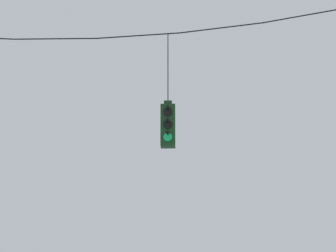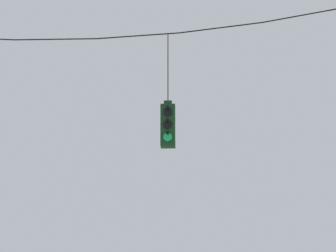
{
  "view_description": "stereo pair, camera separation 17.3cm",
  "coord_description": "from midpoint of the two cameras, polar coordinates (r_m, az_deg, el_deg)",
  "views": [
    {
      "loc": [
        3.13,
        -15.05,
        1.69
      ],
      "look_at": [
        2.73,
        -0.23,
        5.18
      ],
      "focal_mm": 70.0,
      "sensor_mm": 36.0,
      "label": 1
    },
    {
      "loc": [
        3.3,
        -15.04,
        1.69
      ],
      "look_at": [
        2.73,
        -0.23,
        5.18
      ],
      "focal_mm": 70.0,
      "sensor_mm": 36.0,
      "label": 2
    }
  ],
  "objects": [
    {
      "name": "span_wire",
      "position": [
        16.27,
        -10.07,
        8.27
      ],
      "size": [
        14.01,
        0.03,
        0.74
      ],
      "color": "black"
    },
    {
      "name": "traffic_light_near_right_pole",
      "position": [
        15.22,
        -0.33,
        0.1
      ],
      "size": [
        0.34,
        0.46,
        2.78
      ],
      "color": "#143819"
    }
  ]
}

